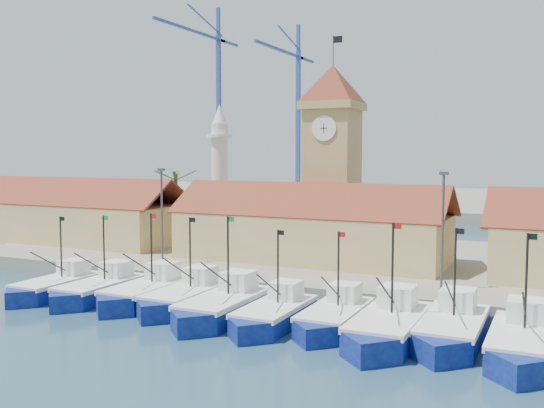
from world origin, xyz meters
The scene contains 21 objects.
ground centered at (0.00, 0.00, 0.00)m, with size 400.00×400.00×0.00m, color #1D3C4F.
quay centered at (0.00, 24.00, 0.75)m, with size 140.00×32.00×1.50m, color gray.
terminal centered at (0.00, 110.00, 1.00)m, with size 240.00×80.00×2.00m, color gray.
boat_0 centered at (-15.78, 2.04, 0.73)m, with size 3.39×9.28×7.02m.
boat_1 centered at (-11.67, 2.60, 0.75)m, with size 3.49×9.57×7.24m.
boat_2 centered at (-7.40, 3.23, 0.78)m, with size 3.64×9.97×7.54m.
boat_3 centered at (-3.70, 3.22, 0.77)m, with size 3.57×9.78×7.40m.
boat_4 centered at (0.37, 1.94, 0.80)m, with size 3.76×10.29×7.79m.
boat_5 centered at (4.45, 1.85, 0.72)m, with size 3.38×9.25×7.00m.
boat_6 centered at (8.49, 2.99, 0.72)m, with size 3.36×9.21×6.97m.
boat_7 centered at (12.48, 1.85, 0.82)m, with size 3.83×10.48×7.93m.
boat_8 centered at (16.17, 3.16, 0.79)m, with size 3.68×10.09×7.63m.
boat_9 centered at (20.39, 1.97, 0.79)m, with size 3.71×10.16×7.69m.
hall_left centered at (-32.00, 20.00, 3.99)m, with size 31.20×10.13×7.61m.
hall_center centered at (0.00, 20.00, 3.99)m, with size 27.04×10.13×7.61m.
clock_tower centered at (0.00, 26.00, 11.96)m, with size 5.80×5.80×22.70m.
minaret centered at (-15.00, 28.00, 9.73)m, with size 3.00×3.00×16.30m.
palm_tree centered at (-20.00, 26.00, 6.25)m, with size 5.60×5.03×8.39m.
lamp_posts centered at (0.50, 12.00, 6.48)m, with size 80.70×0.25×9.03m.
crane_blue_far centered at (-58.62, 100.03, 28.66)m, with size 1.00×37.57×47.32m.
crane_blue_near centered at (-38.83, 106.43, 25.64)m, with size 1.00×33.84×42.42m.
Camera 1 is at (21.97, -35.01, 11.82)m, focal length 40.00 mm.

